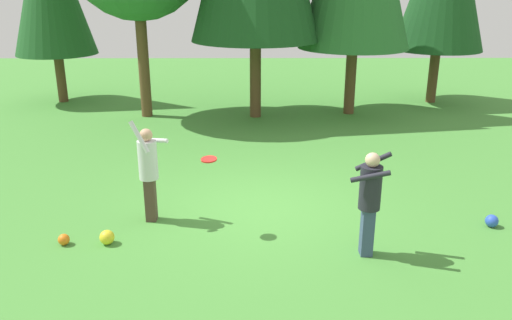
# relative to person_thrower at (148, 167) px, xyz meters

# --- Properties ---
(ground_plane) EXTENTS (40.00, 40.00, 0.00)m
(ground_plane) POSITION_rel_person_thrower_xyz_m (2.04, 0.49, -1.04)
(ground_plane) COLOR #478C38
(person_thrower) EXTENTS (0.64, 0.64, 1.92)m
(person_thrower) POSITION_rel_person_thrower_xyz_m (0.00, 0.00, 0.00)
(person_thrower) COLOR #4C382D
(person_thrower) RESTS_ON ground_plane
(person_catcher) EXTENTS (0.69, 0.63, 1.72)m
(person_catcher) POSITION_rel_person_thrower_xyz_m (3.67, -1.28, -0.02)
(person_catcher) COLOR #38476B
(person_catcher) RESTS_ON ground_plane
(frisbee) EXTENTS (0.36, 0.36, 0.05)m
(frisbee) POSITION_rel_person_thrower_xyz_m (1.12, -0.48, 0.30)
(frisbee) COLOR red
(ball_yellow) EXTENTS (0.25, 0.25, 0.25)m
(ball_yellow) POSITION_rel_person_thrower_xyz_m (-0.57, -0.92, -0.92)
(ball_yellow) COLOR yellow
(ball_yellow) RESTS_ON ground_plane
(ball_blue) EXTENTS (0.23, 0.23, 0.23)m
(ball_blue) POSITION_rel_person_thrower_xyz_m (6.12, -0.32, -0.93)
(ball_blue) COLOR blue
(ball_blue) RESTS_ON ground_plane
(ball_orange) EXTENTS (0.19, 0.19, 0.19)m
(ball_orange) POSITION_rel_person_thrower_xyz_m (-1.29, -0.94, -0.95)
(ball_orange) COLOR orange
(ball_orange) RESTS_ON ground_plane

